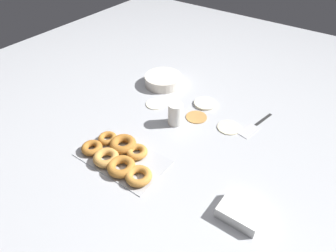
# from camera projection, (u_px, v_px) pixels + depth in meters

# --- Properties ---
(ground_plane) EXTENTS (3.00, 3.00, 0.00)m
(ground_plane) POSITION_uv_depth(u_px,v_px,m) (192.00, 124.00, 1.41)
(ground_plane) COLOR #B2B5BA
(pancake_0) EXTENTS (0.11, 0.11, 0.01)m
(pancake_0) POSITION_uv_depth(u_px,v_px,m) (205.00, 103.00, 1.54)
(pancake_0) COLOR silver
(pancake_0) RESTS_ON ground_plane
(pancake_1) EXTENTS (0.10, 0.10, 0.01)m
(pancake_1) POSITION_uv_depth(u_px,v_px,m) (156.00, 104.00, 1.54)
(pancake_1) COLOR silver
(pancake_1) RESTS_ON ground_plane
(pancake_2) EXTENTS (0.11, 0.11, 0.01)m
(pancake_2) POSITION_uv_depth(u_px,v_px,m) (229.00, 127.00, 1.39)
(pancake_2) COLOR beige
(pancake_2) RESTS_ON ground_plane
(pancake_3) EXTENTS (0.10, 0.10, 0.01)m
(pancake_3) POSITION_uv_depth(u_px,v_px,m) (196.00, 117.00, 1.45)
(pancake_3) COLOR #B27F42
(pancake_3) RESTS_ON ground_plane
(donut_tray) EXTENTS (0.37, 0.22, 0.04)m
(donut_tray) POSITION_uv_depth(u_px,v_px,m) (120.00, 156.00, 1.23)
(donut_tray) COLOR #ADAFB5
(donut_tray) RESTS_ON ground_plane
(batter_bowl) EXTENTS (0.21, 0.21, 0.05)m
(batter_bowl) POSITION_uv_depth(u_px,v_px,m) (163.00, 80.00, 1.68)
(batter_bowl) COLOR silver
(batter_bowl) RESTS_ON ground_plane
(container_stack) EXTENTS (0.14, 0.11, 0.04)m
(container_stack) POSITION_uv_depth(u_px,v_px,m) (241.00, 211.00, 1.02)
(container_stack) COLOR white
(container_stack) RESTS_ON ground_plane
(paper_cup) EXTENTS (0.07, 0.07, 0.11)m
(paper_cup) POSITION_uv_depth(u_px,v_px,m) (175.00, 114.00, 1.39)
(paper_cup) COLOR white
(paper_cup) RESTS_ON ground_plane
(spatula) EXTENTS (0.08, 0.24, 0.01)m
(spatula) POSITION_uv_depth(u_px,v_px,m) (252.00, 128.00, 1.39)
(spatula) COLOR black
(spatula) RESTS_ON ground_plane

